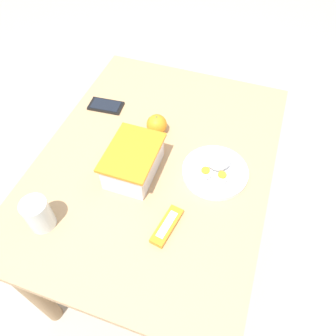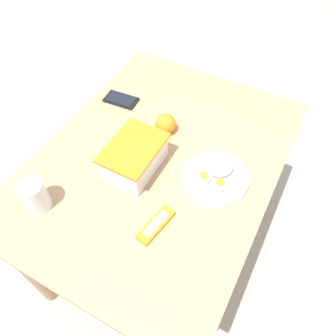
{
  "view_description": "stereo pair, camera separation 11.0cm",
  "coord_description": "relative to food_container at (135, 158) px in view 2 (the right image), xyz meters",
  "views": [
    {
      "loc": [
        -0.68,
        -0.28,
        1.63
      ],
      "look_at": [
        -0.04,
        -0.06,
        0.75
      ],
      "focal_mm": 35.0,
      "sensor_mm": 36.0,
      "label": 1
    },
    {
      "loc": [
        -0.63,
        -0.38,
        1.63
      ],
      "look_at": [
        -0.04,
        -0.06,
        0.75
      ],
      "focal_mm": 35.0,
      "sensor_mm": 36.0,
      "label": 2
    }
  ],
  "objects": [
    {
      "name": "ground_plane",
      "position": [
        0.07,
        -0.05,
        -0.77
      ],
      "size": [
        10.0,
        10.0,
        0.0
      ],
      "primitive_type": "plane",
      "color": "#B2A899"
    },
    {
      "name": "table",
      "position": [
        0.07,
        -0.05,
        -0.17
      ],
      "size": [
        1.07,
        0.81,
        0.72
      ],
      "color": "tan",
      "rests_on": "ground_plane"
    },
    {
      "name": "food_container",
      "position": [
        0.0,
        0.0,
        0.0
      ],
      "size": [
        0.22,
        0.16,
        0.11
      ],
      "color": "white",
      "rests_on": "table"
    },
    {
      "name": "orange_fruit",
      "position": [
        0.2,
        -0.01,
        -0.01
      ],
      "size": [
        0.08,
        0.08,
        0.08
      ],
      "color": "orange",
      "rests_on": "table"
    },
    {
      "name": "rice_plate",
      "position": [
        0.09,
        -0.26,
        -0.03
      ],
      "size": [
        0.22,
        0.22,
        0.06
      ],
      "color": "white",
      "rests_on": "table"
    },
    {
      "name": "candy_bar",
      "position": [
        -0.17,
        -0.18,
        -0.04
      ],
      "size": [
        0.14,
        0.07,
        0.02
      ],
      "color": "orange",
      "rests_on": "table"
    },
    {
      "name": "cell_phone",
      "position": [
        0.27,
        0.24,
        -0.04
      ],
      "size": [
        0.08,
        0.14,
        0.01
      ],
      "color": "black",
      "rests_on": "table"
    },
    {
      "name": "drinking_glass",
      "position": [
        -0.28,
        0.19,
        0.01
      ],
      "size": [
        0.08,
        0.08,
        0.11
      ],
      "color": "silver",
      "rests_on": "table"
    }
  ]
}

